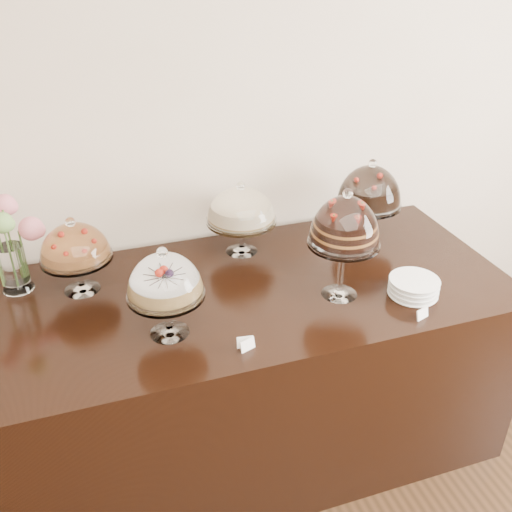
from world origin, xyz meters
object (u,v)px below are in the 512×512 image
object	(u,v)px
cake_stand_sugar_sponge	(165,280)
cake_stand_choco_layer	(345,225)
cake_stand_fruit_tart	(75,246)
cake_stand_dark_choco	(370,189)
display_counter	(253,368)
plate_stack	(414,287)
cake_stand_cheesecake	(241,208)
flower_vase	(7,240)

from	to	relation	value
cake_stand_sugar_sponge	cake_stand_choco_layer	xyz separation A→B (m)	(0.72, 0.03, 0.09)
cake_stand_fruit_tart	cake_stand_sugar_sponge	bearing A→B (deg)	-54.42
cake_stand_choco_layer	cake_stand_dark_choco	size ratio (longest dim) A/B	1.18
display_counter	cake_stand_dark_choco	bearing A→B (deg)	21.00
display_counter	cake_stand_sugar_sponge	xyz separation A→B (m)	(-0.39, -0.20, 0.68)
cake_stand_fruit_tart	cake_stand_choco_layer	bearing A→B (deg)	-20.34
cake_stand_choco_layer	cake_stand_fruit_tart	size ratio (longest dim) A/B	1.41
cake_stand_sugar_sponge	cake_stand_choco_layer	distance (m)	0.73
cake_stand_sugar_sponge	cake_stand_fruit_tart	world-z (taller)	cake_stand_sugar_sponge
cake_stand_sugar_sponge	plate_stack	size ratio (longest dim) A/B	1.84
cake_stand_choco_layer	plate_stack	xyz separation A→B (m)	(0.29, -0.10, -0.28)
cake_stand_choco_layer	cake_stand_dark_choco	distance (m)	0.55
cake_stand_dark_choco	cake_stand_fruit_tart	bearing A→B (deg)	-178.06
cake_stand_sugar_sponge	plate_stack	bearing A→B (deg)	-3.90
display_counter	cake_stand_sugar_sponge	distance (m)	0.81
cake_stand_sugar_sponge	plate_stack	distance (m)	1.03
cake_stand_sugar_sponge	cake_stand_cheesecake	distance (m)	0.68
cake_stand_sugar_sponge	flower_vase	size ratio (longest dim) A/B	0.93
flower_vase	plate_stack	bearing A→B (deg)	-20.23
flower_vase	plate_stack	xyz separation A→B (m)	(1.56, -0.57, -0.19)
cake_stand_dark_choco	cake_stand_fruit_tart	xyz separation A→B (m)	(-1.36, -0.05, -0.04)
cake_stand_sugar_sponge	cake_stand_dark_choco	distance (m)	1.16
plate_stack	cake_stand_choco_layer	bearing A→B (deg)	160.43
cake_stand_cheesecake	cake_stand_choco_layer	bearing A→B (deg)	-59.83
cake_stand_fruit_tart	plate_stack	distance (m)	1.40
cake_stand_sugar_sponge	cake_stand_dark_choco	world-z (taller)	cake_stand_dark_choco
cake_stand_choco_layer	display_counter	bearing A→B (deg)	153.37
display_counter	plate_stack	distance (m)	0.83
display_counter	cake_stand_fruit_tart	distance (m)	0.98
cake_stand_dark_choco	cake_stand_fruit_tart	distance (m)	1.36
flower_vase	display_counter	bearing A→B (deg)	-18.06
cake_stand_choco_layer	cake_stand_cheesecake	distance (m)	0.56
plate_stack	cake_stand_fruit_tart	bearing A→B (deg)	159.83
cake_stand_sugar_sponge	display_counter	bearing A→B (deg)	26.67
flower_vase	plate_stack	distance (m)	1.67
cake_stand_choco_layer	cake_stand_dark_choco	bearing A→B (deg)	50.83
display_counter	flower_vase	size ratio (longest dim) A/B	5.56
cake_stand_dark_choco	flower_vase	world-z (taller)	cake_stand_dark_choco
cake_stand_choco_layer	plate_stack	distance (m)	0.42
cake_stand_sugar_sponge	cake_stand_cheesecake	size ratio (longest dim) A/B	1.05
plate_stack	cake_stand_cheesecake	bearing A→B (deg)	134.28
cake_stand_cheesecake	flower_vase	xyz separation A→B (m)	(-0.99, -0.01, 0.01)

